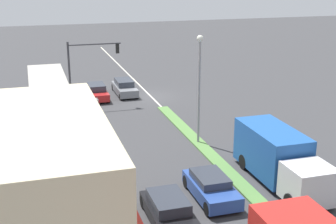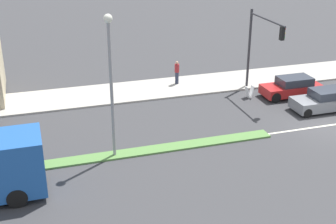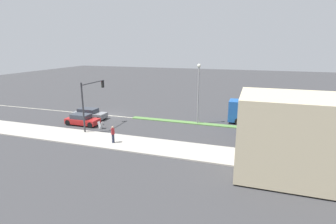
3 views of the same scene
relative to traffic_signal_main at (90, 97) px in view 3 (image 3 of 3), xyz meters
name	(u,v)px [view 3 (image 3 of 3)]	position (x,y,z in m)	size (l,w,h in m)	color
ground_plane	(239,128)	(-6.12, 16.39, -3.90)	(160.00, 160.00, 0.00)	#38383A
sidewalk_right	(238,157)	(2.88, 16.89, -3.84)	(4.00, 73.00, 0.12)	#A8A399
median_strip	(324,135)	(-6.12, 25.39, -3.85)	(0.90, 46.00, 0.10)	#568442
lane_marking_center	(108,115)	(-6.12, -1.61, -3.90)	(0.16, 60.00, 0.01)	beige
building_corner_store	(317,138)	(4.95, 22.28, -0.77)	(6.67, 10.85, 6.02)	#C6B793
traffic_signal_main	(90,97)	(0.00, 0.00, 0.00)	(4.59, 0.34, 5.60)	#333338
street_lamp	(198,86)	(-6.12, 11.29, 0.88)	(0.44, 0.44, 7.37)	gray
pedestrian	(113,134)	(3.37, 4.75, -2.88)	(0.34, 0.34, 1.72)	#282D42
warning_aframe_sign	(101,125)	(-0.55, 0.79, -3.47)	(0.45, 0.53, 0.84)	silver
delivery_truck	(257,113)	(-8.32, 18.35, -2.43)	(2.44, 7.50, 2.87)	silver
hatchback_red	(82,120)	(-1.12, -2.17, -3.24)	(1.74, 4.13, 1.38)	#AD1E1E
suv_grey	(89,114)	(-3.92, -3.09, -3.24)	(1.77, 4.56, 1.39)	slate
coupe_blue	(264,130)	(-3.92, 19.16, -3.26)	(1.85, 4.14, 1.30)	#284793
suv_black	(283,141)	(-1.12, 20.82, -3.29)	(1.90, 4.40, 1.26)	black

